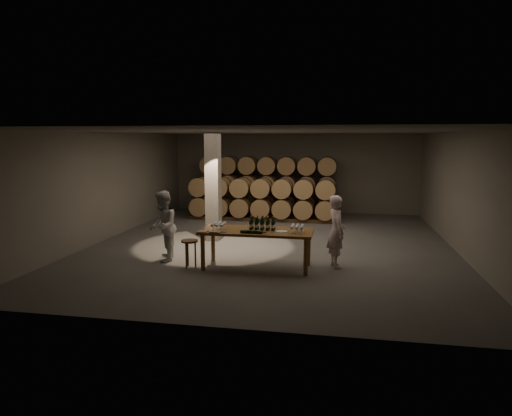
% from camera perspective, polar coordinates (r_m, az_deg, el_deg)
% --- Properties ---
extents(room, '(12.00, 12.00, 12.00)m').
position_cam_1_polar(room, '(13.51, -5.37, 2.66)').
color(room, '#514E4C').
rests_on(room, ground).
extents(tasting_table, '(2.60, 1.10, 0.90)m').
position_cam_1_polar(tasting_table, '(10.63, 0.08, -3.32)').
color(tasting_table, brown).
rests_on(tasting_table, ground).
extents(barrel_stack_back, '(5.48, 0.95, 2.31)m').
position_cam_1_polar(barrel_stack_back, '(18.24, 1.48, 2.97)').
color(barrel_stack_back, '#51361B').
rests_on(barrel_stack_back, ground).
extents(barrel_stack_front, '(5.48, 0.95, 1.57)m').
position_cam_1_polar(barrel_stack_front, '(16.91, 0.73, 1.26)').
color(barrel_stack_front, '#51361B').
rests_on(barrel_stack_front, ground).
extents(bottle_cluster, '(0.60, 0.23, 0.32)m').
position_cam_1_polar(bottle_cluster, '(10.64, 0.79, -2.12)').
color(bottle_cluster, black).
rests_on(bottle_cluster, tasting_table).
extents(lying_bottles, '(0.59, 0.07, 0.07)m').
position_cam_1_polar(lying_bottles, '(10.23, -0.51, -3.00)').
color(lying_bottles, black).
rests_on(lying_bottles, tasting_table).
extents(glass_cluster_left, '(0.30, 0.41, 0.16)m').
position_cam_1_polar(glass_cluster_left, '(10.70, -4.71, -2.06)').
color(glass_cluster_left, silver).
rests_on(glass_cluster_left, tasting_table).
extents(glass_cluster_right, '(0.30, 0.41, 0.16)m').
position_cam_1_polar(glass_cluster_right, '(10.41, 5.18, -2.36)').
color(glass_cluster_right, silver).
rests_on(glass_cluster_right, tasting_table).
extents(plate, '(0.27, 0.27, 0.02)m').
position_cam_1_polar(plate, '(10.42, 3.18, -2.95)').
color(plate, silver).
rests_on(plate, tasting_table).
extents(notebook_near, '(0.27, 0.23, 0.03)m').
position_cam_1_polar(notebook_near, '(10.37, -5.08, -2.99)').
color(notebook_near, '#915C34').
rests_on(notebook_near, tasting_table).
extents(notebook_corner, '(0.22, 0.27, 0.02)m').
position_cam_1_polar(notebook_corner, '(10.45, -6.63, -2.94)').
color(notebook_corner, '#915C34').
rests_on(notebook_corner, tasting_table).
extents(pen, '(0.12, 0.03, 0.01)m').
position_cam_1_polar(pen, '(10.35, -4.09, -3.06)').
color(pen, black).
rests_on(pen, tasting_table).
extents(stool, '(0.39, 0.39, 0.65)m').
position_cam_1_polar(stool, '(10.83, -8.30, -4.61)').
color(stool, '#51361B').
rests_on(stool, ground).
extents(person_man, '(0.59, 0.72, 1.71)m').
position_cam_1_polar(person_man, '(10.83, 10.01, -2.92)').
color(person_man, silver).
rests_on(person_man, ground).
extents(person_woman, '(0.87, 1.00, 1.75)m').
position_cam_1_polar(person_woman, '(11.45, -11.56, -2.24)').
color(person_woman, silver).
rests_on(person_woman, ground).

